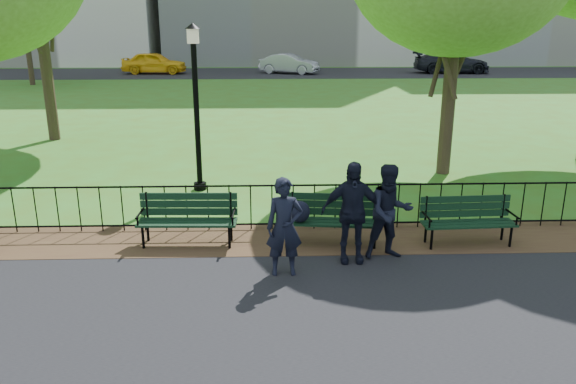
{
  "coord_description": "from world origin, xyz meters",
  "views": [
    {
      "loc": [
        -1.04,
        -8.03,
        3.84
      ],
      "look_at": [
        -0.71,
        1.5,
        0.91
      ],
      "focal_mm": 35.0,
      "sensor_mm": 36.0,
      "label": 1
    }
  ],
  "objects_px": {
    "person_left": "(284,227)",
    "person_mid": "(390,212)",
    "park_bench_left_a": "(188,214)",
    "park_bench_right_a": "(467,215)",
    "park_bench_main": "(321,213)",
    "sedan_silver": "(289,64)",
    "taxi": "(154,63)",
    "person_right": "(352,212)",
    "sedan_dark": "(451,62)",
    "lamppost": "(196,102)"
  },
  "relations": [
    {
      "from": "person_left",
      "to": "person_mid",
      "type": "height_order",
      "value": "person_mid"
    },
    {
      "from": "park_bench_left_a",
      "to": "park_bench_right_a",
      "type": "height_order",
      "value": "park_bench_left_a"
    },
    {
      "from": "park_bench_main",
      "to": "taxi",
      "type": "height_order",
      "value": "taxi"
    },
    {
      "from": "person_right",
      "to": "park_bench_main",
      "type": "bearing_deg",
      "value": 118.85
    },
    {
      "from": "park_bench_left_a",
      "to": "sedan_silver",
      "type": "distance_m",
      "value": 33.11
    },
    {
      "from": "park_bench_main",
      "to": "person_left",
      "type": "relative_size",
      "value": 1.12
    },
    {
      "from": "sedan_silver",
      "to": "person_mid",
      "type": "bearing_deg",
      "value": -156.54
    },
    {
      "from": "lamppost",
      "to": "sedan_silver",
      "type": "relative_size",
      "value": 0.86
    },
    {
      "from": "person_mid",
      "to": "sedan_silver",
      "type": "distance_m",
      "value": 33.73
    },
    {
      "from": "park_bench_main",
      "to": "person_right",
      "type": "distance_m",
      "value": 0.92
    },
    {
      "from": "park_bench_main",
      "to": "taxi",
      "type": "xyz_separation_m",
      "value": [
        -9.32,
        33.27,
        0.22
      ]
    },
    {
      "from": "park_bench_right_a",
      "to": "sedan_silver",
      "type": "xyz_separation_m",
      "value": [
        -1.96,
        33.15,
        0.2
      ]
    },
    {
      "from": "sedan_silver",
      "to": "park_bench_main",
      "type": "bearing_deg",
      "value": -158.39
    },
    {
      "from": "park_bench_main",
      "to": "person_left",
      "type": "height_order",
      "value": "person_left"
    },
    {
      "from": "park_bench_left_a",
      "to": "taxi",
      "type": "height_order",
      "value": "taxi"
    },
    {
      "from": "park_bench_right_a",
      "to": "person_mid",
      "type": "relative_size",
      "value": 1.03
    },
    {
      "from": "person_left",
      "to": "sedan_silver",
      "type": "relative_size",
      "value": 0.36
    },
    {
      "from": "park_bench_left_a",
      "to": "person_right",
      "type": "bearing_deg",
      "value": -15.49
    },
    {
      "from": "person_mid",
      "to": "person_right",
      "type": "xyz_separation_m",
      "value": [
        -0.65,
        -0.11,
        0.04
      ]
    },
    {
      "from": "lamppost",
      "to": "person_right",
      "type": "bearing_deg",
      "value": -54.82
    },
    {
      "from": "lamppost",
      "to": "sedan_silver",
      "type": "distance_m",
      "value": 29.83
    },
    {
      "from": "person_mid",
      "to": "sedan_dark",
      "type": "bearing_deg",
      "value": 62.49
    },
    {
      "from": "person_left",
      "to": "taxi",
      "type": "bearing_deg",
      "value": 101.74
    },
    {
      "from": "park_bench_right_a",
      "to": "taxi",
      "type": "distance_m",
      "value": 35.41
    },
    {
      "from": "person_left",
      "to": "park_bench_left_a",
      "type": "bearing_deg",
      "value": 139.17
    },
    {
      "from": "sedan_dark",
      "to": "person_mid",
      "type": "bearing_deg",
      "value": 163.67
    },
    {
      "from": "park_bench_left_a",
      "to": "sedan_dark",
      "type": "bearing_deg",
      "value": 67.25
    },
    {
      "from": "person_left",
      "to": "person_right",
      "type": "relative_size",
      "value": 0.92
    },
    {
      "from": "park_bench_main",
      "to": "sedan_dark",
      "type": "bearing_deg",
      "value": 75.61
    },
    {
      "from": "person_mid",
      "to": "sedan_silver",
      "type": "relative_size",
      "value": 0.37
    },
    {
      "from": "person_left",
      "to": "person_mid",
      "type": "relative_size",
      "value": 0.97
    },
    {
      "from": "park_bench_left_a",
      "to": "person_left",
      "type": "xyz_separation_m",
      "value": [
        1.67,
        -1.33,
        0.23
      ]
    },
    {
      "from": "person_left",
      "to": "sedan_silver",
      "type": "bearing_deg",
      "value": 85.49
    },
    {
      "from": "park_bench_right_a",
      "to": "sedan_dark",
      "type": "relative_size",
      "value": 0.3
    },
    {
      "from": "person_left",
      "to": "person_right",
      "type": "distance_m",
      "value": 1.2
    },
    {
      "from": "person_left",
      "to": "person_right",
      "type": "height_order",
      "value": "person_right"
    },
    {
      "from": "sedan_dark",
      "to": "taxi",
      "type": "bearing_deg",
      "value": 92.4
    },
    {
      "from": "lamppost",
      "to": "sedan_dark",
      "type": "height_order",
      "value": "lamppost"
    },
    {
      "from": "park_bench_main",
      "to": "park_bench_left_a",
      "type": "bearing_deg",
      "value": -175.65
    },
    {
      "from": "park_bench_main",
      "to": "person_mid",
      "type": "relative_size",
      "value": 1.08
    },
    {
      "from": "person_left",
      "to": "sedan_dark",
      "type": "relative_size",
      "value": 0.28
    },
    {
      "from": "person_mid",
      "to": "person_right",
      "type": "distance_m",
      "value": 0.66
    },
    {
      "from": "park_bench_left_a",
      "to": "sedan_silver",
      "type": "bearing_deg",
      "value": 86.67
    },
    {
      "from": "park_bench_left_a",
      "to": "park_bench_main",
      "type": "bearing_deg",
      "value": -0.5
    },
    {
      "from": "person_right",
      "to": "person_mid",
      "type": "bearing_deg",
      "value": 9.29
    },
    {
      "from": "park_bench_main",
      "to": "taxi",
      "type": "distance_m",
      "value": 34.55
    },
    {
      "from": "taxi",
      "to": "person_left",
      "type": "bearing_deg",
      "value": -163.18
    },
    {
      "from": "park_bench_right_a",
      "to": "person_mid",
      "type": "bearing_deg",
      "value": -161.75
    },
    {
      "from": "person_left",
      "to": "park_bench_main",
      "type": "bearing_deg",
      "value": 58.98
    },
    {
      "from": "park_bench_right_a",
      "to": "taxi",
      "type": "height_order",
      "value": "taxi"
    }
  ]
}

